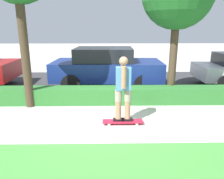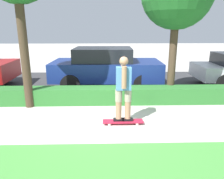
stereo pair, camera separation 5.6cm
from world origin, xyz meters
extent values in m
plane|color=#BCB7AD|center=(0.00, 0.00, 0.00)|extent=(60.00, 60.00, 0.00)
cube|color=#38383A|center=(0.00, 4.20, 0.00)|extent=(18.41, 5.00, 0.01)
cube|color=#2D702D|center=(0.00, 1.60, 0.26)|extent=(18.41, 0.60, 0.51)
cube|color=red|center=(0.43, -0.03, 0.08)|extent=(1.01, 0.24, 0.02)
cylinder|color=silver|center=(0.77, -0.12, 0.03)|extent=(0.07, 0.04, 0.07)
cylinder|color=silver|center=(0.77, 0.06, 0.03)|extent=(0.07, 0.04, 0.07)
cylinder|color=silver|center=(0.09, -0.12, 0.03)|extent=(0.07, 0.04, 0.07)
cylinder|color=silver|center=(0.09, 0.06, 0.03)|extent=(0.07, 0.04, 0.07)
cube|color=black|center=(0.32, -0.03, 0.12)|extent=(0.26, 0.09, 0.07)
cylinder|color=#A37556|center=(0.32, -0.03, 0.53)|extent=(0.15, 0.15, 0.74)
cylinder|color=gray|center=(0.32, -0.03, 0.75)|extent=(0.17, 0.17, 0.30)
cube|color=black|center=(0.54, -0.03, 0.12)|extent=(0.26, 0.09, 0.07)
cylinder|color=#A37556|center=(0.54, -0.03, 0.53)|extent=(0.15, 0.15, 0.74)
cylinder|color=gray|center=(0.54, -0.03, 0.75)|extent=(0.17, 0.17, 0.30)
cube|color=#4C84B7|center=(0.43, -0.03, 1.17)|extent=(0.35, 0.19, 0.55)
cylinder|color=#A37556|center=(0.43, -0.17, 1.23)|extent=(0.12, 0.12, 0.52)
cylinder|color=#A37556|center=(0.43, 0.12, 1.23)|extent=(0.12, 0.12, 0.52)
sphere|color=#A37556|center=(0.43, -0.03, 1.58)|extent=(0.21, 0.21, 0.21)
cylinder|color=#423323|center=(-2.33, 1.33, 1.68)|extent=(0.25, 0.25, 3.37)
cylinder|color=#423323|center=(2.16, 1.93, 1.37)|extent=(0.24, 0.24, 2.75)
cylinder|color=black|center=(-4.48, 4.51, 0.35)|extent=(0.69, 0.24, 0.69)
cube|color=navy|center=(0.03, 3.57, 0.71)|extent=(4.31, 2.12, 0.71)
cube|color=black|center=(-0.09, 3.57, 1.33)|extent=(2.26, 1.81, 0.52)
cylinder|color=black|center=(1.35, 2.65, 0.36)|extent=(0.72, 0.24, 0.72)
cylinder|color=black|center=(1.35, 4.48, 0.36)|extent=(0.72, 0.24, 0.72)
cylinder|color=black|center=(-1.28, 2.65, 0.36)|extent=(0.72, 0.24, 0.72)
cylinder|color=black|center=(-1.28, 4.48, 0.36)|extent=(0.72, 0.24, 0.72)
cylinder|color=black|center=(4.44, 4.38, 0.34)|extent=(0.69, 0.22, 0.69)
camera|label=1|loc=(0.07, -5.05, 2.32)|focal=35.00mm
camera|label=2|loc=(0.01, -5.05, 2.32)|focal=35.00mm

